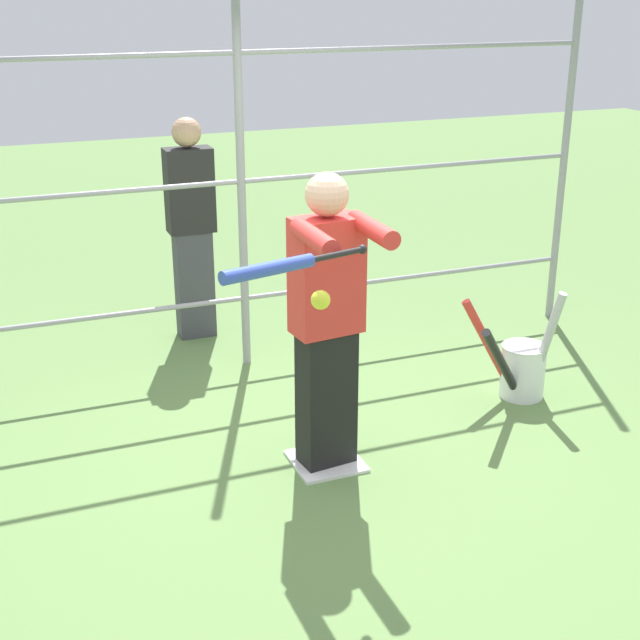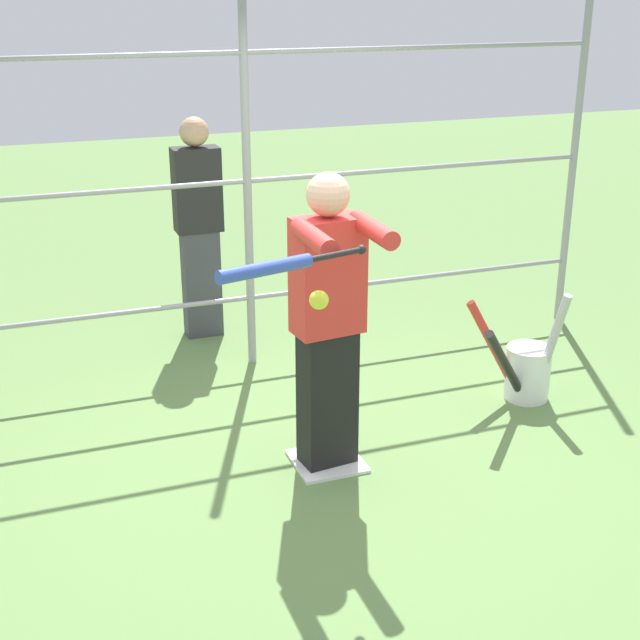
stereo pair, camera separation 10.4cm
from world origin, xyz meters
name	(u,v)px [view 2 (the right image)]	position (x,y,z in m)	size (l,w,h in m)	color
ground_plane	(327,463)	(0.00, 0.00, 0.00)	(24.00, 24.00, 0.00)	#608447
home_plate	(327,461)	(0.00, 0.00, 0.01)	(0.40, 0.40, 0.02)	white
fence_backstop	(247,181)	(0.00, -1.60, 1.38)	(5.46, 0.06, 2.75)	#939399
batter	(329,316)	(0.00, 0.02, 0.94)	(0.45, 0.62, 1.75)	black
baseball_bat_swinging	(278,266)	(0.49, 0.65, 1.47)	(0.83, 0.35, 0.09)	black
softball_in_flight	(319,300)	(0.25, 0.54, 1.25)	(0.10, 0.10, 0.10)	yellow
bat_bucket	(526,369)	(-1.57, -0.34, 0.23)	(0.71, 0.55, 0.81)	white
bystander_behind_fence	(199,225)	(0.21, -2.28, 0.91)	(0.36, 0.22, 1.74)	#3F3F47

